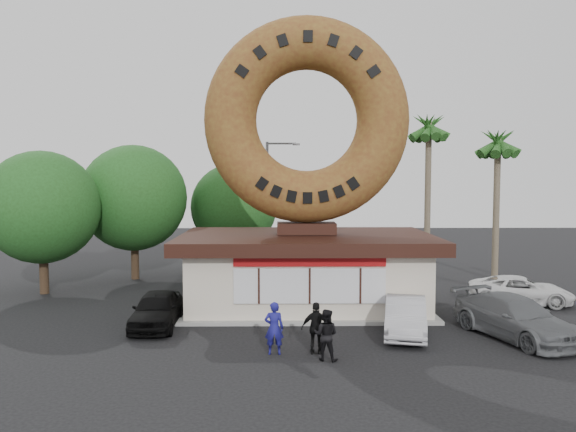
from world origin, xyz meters
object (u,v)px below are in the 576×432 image
Objects in this scene: person_left at (274,328)px; person_center at (326,335)px; giant_donut at (307,121)px; car_black at (157,309)px; street_lamp at (270,199)px; person_right at (317,328)px; car_silver at (405,316)px; donut_shop at (306,268)px; car_white at (521,290)px; car_grey at (515,318)px.

person_left is 1.06× the size of person_center.
car_black is at bearing -150.52° from giant_donut.
person_left is at bearing -88.28° from street_lamp.
person_center is at bearing -82.91° from street_lamp.
person_right is at bearing -89.60° from giant_donut.
street_lamp reaches higher than person_left.
person_center is 0.71m from person_right.
person_left is 1.40m from person_right.
person_left is (-1.35, -6.76, -7.44)m from giant_donut.
person_center is at bearing -33.84° from car_black.
car_black reaches higher than car_silver.
giant_donut is (0.00, 0.02, 6.55)m from donut_shop.
car_white is at bearing -122.00° from person_center.
street_lamp is 1.93× the size of car_silver.
donut_shop is 2.16× the size of car_grey.
person_left is 13.38m from car_white.
donut_shop reaches higher than person_left.
car_silver is (3.18, 2.87, -0.14)m from person_center.
person_left is 0.34× the size of car_grey.
person_left is 1.02× the size of person_right.
giant_donut is 1.13× the size of street_lamp.
person_center is 0.32× the size of car_grey.
donut_shop is 9.98m from car_white.
person_right reaches higher than car_silver.
car_silver is at bearing 142.18° from car_white.
street_lamp is at bearing 101.06° from car_grey.
car_silver is (3.48, -4.51, -7.63)m from giant_donut.
street_lamp is at bearing -78.84° from person_right.
car_white is at bearing -146.67° from person_left.
person_center is 7.43m from car_grey.
donut_shop reaches higher than person_right.
car_silver is at bearing -154.41° from person_left.
car_grey is 1.14× the size of car_white.
donut_shop is at bearing -100.69° from person_left.
donut_shop is 6.40× the size of person_left.
giant_donut reaches higher than person_center.
car_grey is at bearing 4.71° from car_silver.
giant_donut is 10.14m from person_left.
street_lamp reaches higher than car_black.
donut_shop reaches higher than person_center.
person_center is 0.40× the size of car_black.
person_left reaches higher than person_center.
car_grey is (9.20, -15.01, -3.73)m from street_lamp.
car_grey is (3.86, -0.50, 0.07)m from car_silver.
car_grey is (7.35, -5.01, -7.56)m from giant_donut.
street_lamp reaches higher than car_white.
street_lamp is 15.92m from car_silver.
person_center is (2.16, -17.38, -3.66)m from street_lamp.
street_lamp is at bearing 100.51° from giant_donut.
giant_donut is 9.52m from car_silver.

